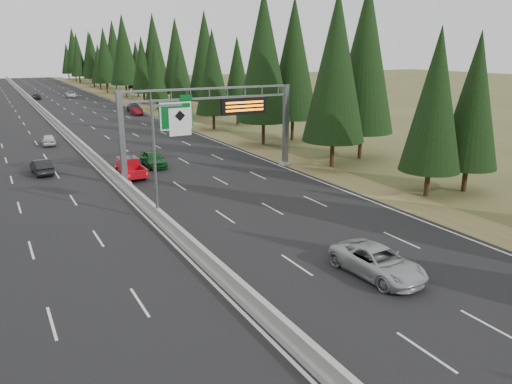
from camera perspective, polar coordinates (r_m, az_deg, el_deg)
road at (r=87.17m, az=-22.34°, el=7.59°), size 32.00×260.00×0.08m
shoulder_right at (r=90.81m, az=-11.05°, el=8.78°), size 3.60×260.00×0.06m
median_barrier at (r=87.12m, az=-22.37°, el=7.83°), size 0.70×260.00×0.85m
sign_gantry at (r=45.11m, az=-4.46°, el=8.53°), size 16.75×0.98×7.80m
hov_sign_pole at (r=33.10m, az=-10.57°, el=4.58°), size 2.80×0.50×8.00m
tree_row_right at (r=86.65m, az=-7.45°, el=14.75°), size 11.84×243.49×18.86m
silver_minivan at (r=26.14m, az=13.73°, el=-7.76°), size 2.78×5.47×1.48m
red_pickup at (r=46.30m, az=-14.30°, el=2.88°), size 1.79×5.00×1.63m
car_ahead_green at (r=49.56m, az=-11.66°, el=3.75°), size 1.91×4.54×1.53m
car_ahead_dkred at (r=89.30m, az=-13.51°, el=8.96°), size 1.38×3.87×1.27m
car_ahead_dkgrey at (r=93.30m, az=-13.73°, el=9.31°), size 2.43×5.31×1.51m
car_ahead_white at (r=125.71m, az=-20.34°, el=10.40°), size 2.52×5.05×1.37m
car_ahead_far at (r=123.98m, az=-23.79°, el=9.97°), size 1.74×3.94×1.32m
car_onc_near at (r=49.70m, az=-23.31°, el=2.68°), size 1.77×4.25×1.37m
car_onc_white at (r=64.42m, az=-22.63°, el=5.54°), size 1.78×3.88×1.29m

